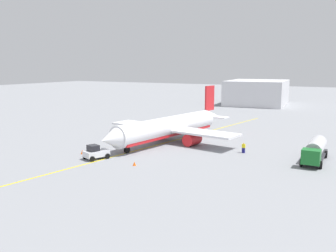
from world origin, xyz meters
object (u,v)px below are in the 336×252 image
pushback_tug (96,152)px  safety_cone_nose (82,152)px  refueling_worker (244,148)px  airplane (170,127)px  fuel_tanker (315,150)px  safety_cone_wingtip (134,164)px

pushback_tug → safety_cone_nose: 4.26m
refueling_worker → pushback_tug: bearing=-52.1°
airplane → fuel_tanker: bearing=84.7°
airplane → safety_cone_wingtip: bearing=11.3°
safety_cone_nose → refueling_worker: bearing=119.9°
refueling_worker → safety_cone_wingtip: size_ratio=3.08×
fuel_tanker → pushback_tug: size_ratio=2.64×
fuel_tanker → safety_cone_nose: size_ratio=16.58×
airplane → refueling_worker: airplane is taller
fuel_tanker → safety_cone_nose: (12.64, -33.06, -1.41)m
fuel_tanker → refueling_worker: fuel_tanker is taller
airplane → fuel_tanker: size_ratio=3.15×
refueling_worker → safety_cone_nose: (12.82, -22.32, -0.50)m
fuel_tanker → refueling_worker: (-0.18, -10.73, -0.91)m
fuel_tanker → pushback_tug: 32.39m
refueling_worker → safety_cone_wingtip: bearing=-37.5°
safety_cone_wingtip → safety_cone_nose: bearing=-99.4°
airplane → pushback_tug: airplane is taller
safety_cone_nose → pushback_tug: bearing=69.1°
safety_cone_nose → safety_cone_wingtip: 11.24m
pushback_tug → safety_cone_nose: (-1.50, -3.93, -0.68)m
airplane → safety_cone_nose: (14.98, -7.72, -2.35)m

